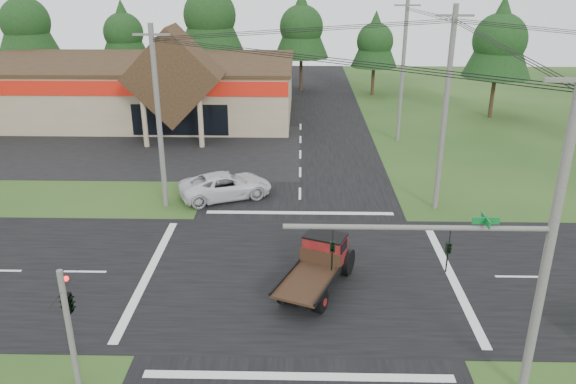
{
  "coord_description": "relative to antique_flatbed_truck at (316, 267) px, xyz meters",
  "views": [
    {
      "loc": [
        0.0,
        -22.68,
        13.16
      ],
      "look_at": [
        -0.63,
        4.8,
        2.2
      ],
      "focal_mm": 35.0,
      "sensor_mm": 36.0,
      "label": 1
    }
  ],
  "objects": [
    {
      "name": "antique_flatbed_truck",
      "position": [
        0.0,
        0.0,
        0.0
      ],
      "size": [
        3.9,
        5.68,
        2.22
      ],
      "primitive_type": null,
      "rotation": [
        0.0,
        0.0,
        -0.39
      ],
      "color": "#5D0D14",
      "rests_on": "ground"
    },
    {
      "name": "road_ns",
      "position": [
        -0.73,
        1.24,
        -1.1
      ],
      "size": [
        12.0,
        120.0,
        0.02
      ],
      "primitive_type": "cube",
      "color": "black",
      "rests_on": "ground"
    },
    {
      "name": "tree_row_e",
      "position": [
        7.27,
        41.24,
        4.92
      ],
      "size": [
        5.04,
        5.04,
        9.09
      ],
      "color": "#332316",
      "rests_on": "ground"
    },
    {
      "name": "traffic_signal_corner",
      "position": [
        -8.23,
        -6.08,
        2.41
      ],
      "size": [
        0.53,
        2.48,
        4.4
      ],
      "color": "#595651",
      "rests_on": "ground"
    },
    {
      "name": "tree_row_d",
      "position": [
        -0.73,
        43.24,
        6.27
      ],
      "size": [
        6.16,
        6.16,
        11.11
      ],
      "color": "#332316",
      "rests_on": "ground"
    },
    {
      "name": "traffic_signal_mast",
      "position": [
        5.08,
        -6.26,
        3.32
      ],
      "size": [
        8.12,
        0.24,
        7.0
      ],
      "color": "#595651",
      "rests_on": "ground"
    },
    {
      "name": "utility_pole_nr",
      "position": [
        6.77,
        -6.26,
        4.53
      ],
      "size": [
        2.0,
        0.3,
        11.0
      ],
      "color": "#595651",
      "rests_on": "ground"
    },
    {
      "name": "tree_row_b",
      "position": [
        -20.73,
        43.24,
        5.59
      ],
      "size": [
        5.6,
        5.6,
        10.1
      ],
      "color": "#332316",
      "rests_on": "ground"
    },
    {
      "name": "tree_row_c",
      "position": [
        -10.73,
        42.24,
        7.61
      ],
      "size": [
        7.28,
        7.28,
        13.13
      ],
      "color": "#332316",
      "rests_on": "ground"
    },
    {
      "name": "ground",
      "position": [
        -0.73,
        1.24,
        -1.11
      ],
      "size": [
        120.0,
        120.0,
        0.0
      ],
      "primitive_type": "plane",
      "color": "#213F16",
      "rests_on": "ground"
    },
    {
      "name": "white_pickup",
      "position": [
        -5.3,
        10.58,
        -0.32
      ],
      "size": [
        6.22,
        4.6,
        1.57
      ],
      "primitive_type": "imported",
      "rotation": [
        0.0,
        0.0,
        1.97
      ],
      "color": "silver",
      "rests_on": "ground"
    },
    {
      "name": "tree_side_ne",
      "position": [
        17.27,
        31.24,
        6.27
      ],
      "size": [
        6.16,
        6.16,
        11.11
      ],
      "color": "#332316",
      "rests_on": "ground"
    },
    {
      "name": "road_ew",
      "position": [
        -0.73,
        1.24,
        -1.1
      ],
      "size": [
        120.0,
        12.0,
        0.02
      ],
      "primitive_type": "cube",
      "color": "black",
      "rests_on": "ground"
    },
    {
      "name": "utility_pole_n",
      "position": [
        7.27,
        23.24,
        4.63
      ],
      "size": [
        2.0,
        0.3,
        11.2
      ],
      "color": "#595651",
      "rests_on": "ground"
    },
    {
      "name": "utility_pole_nw",
      "position": [
        -8.73,
        9.24,
        4.28
      ],
      "size": [
        2.0,
        0.3,
        10.5
      ],
      "color": "#595651",
      "rests_on": "ground"
    },
    {
      "name": "tree_row_a",
      "position": [
        -30.73,
        41.24,
        6.94
      ],
      "size": [
        6.72,
        6.72,
        12.12
      ],
      "color": "#332316",
      "rests_on": "ground"
    },
    {
      "name": "cvs_building",
      "position": [
        -16.44,
        30.81,
        1.67
      ],
      "size": [
        30.4,
        18.2,
        9.19
      ],
      "color": "#9F856C",
      "rests_on": "ground"
    },
    {
      "name": "parking_apron",
      "position": [
        -14.73,
        20.24,
        -1.09
      ],
      "size": [
        28.0,
        14.0,
        0.02
      ],
      "primitive_type": "cube",
      "color": "black",
      "rests_on": "ground"
    },
    {
      "name": "utility_pole_ne",
      "position": [
        7.27,
        9.24,
        4.78
      ],
      "size": [
        2.0,
        0.3,
        11.5
      ],
      "color": "#595651",
      "rests_on": "ground"
    }
  ]
}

